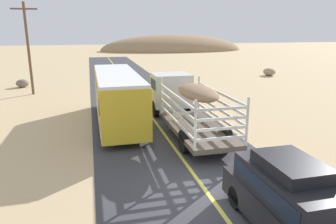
{
  "coord_description": "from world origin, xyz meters",
  "views": [
    {
      "loc": [
        -3.88,
        -9.65,
        5.81
      ],
      "look_at": [
        0.0,
        5.87,
        1.56
      ],
      "focal_mm": 33.2,
      "sensor_mm": 36.0,
      "label": 1
    }
  ],
  "objects_px": {
    "power_pole_mid": "(28,46)",
    "boulder_far_horizon": "(22,83)",
    "boulder_mid_field": "(269,72)",
    "suv_near": "(288,197)",
    "livestock_truck": "(180,97)",
    "bus": "(117,96)"
  },
  "relations": [
    {
      "from": "power_pole_mid",
      "to": "boulder_far_horizon",
      "type": "relative_size",
      "value": 6.39
    },
    {
      "from": "boulder_mid_field",
      "to": "boulder_far_horizon",
      "type": "bearing_deg",
      "value": -177.5
    },
    {
      "from": "suv_near",
      "to": "boulder_far_horizon",
      "type": "xyz_separation_m",
      "value": [
        -12.23,
        27.74,
        -0.74
      ]
    },
    {
      "from": "suv_near",
      "to": "boulder_far_horizon",
      "type": "bearing_deg",
      "value": 113.79
    },
    {
      "from": "bus",
      "to": "boulder_far_horizon",
      "type": "height_order",
      "value": "bus"
    },
    {
      "from": "livestock_truck",
      "to": "boulder_mid_field",
      "type": "bearing_deg",
      "value": 45.93
    },
    {
      "from": "suv_near",
      "to": "boulder_mid_field",
      "type": "height_order",
      "value": "suv_near"
    },
    {
      "from": "bus",
      "to": "boulder_mid_field",
      "type": "relative_size",
      "value": 5.54
    },
    {
      "from": "power_pole_mid",
      "to": "boulder_far_horizon",
      "type": "bearing_deg",
      "value": 111.97
    },
    {
      "from": "power_pole_mid",
      "to": "boulder_mid_field",
      "type": "bearing_deg",
      "value": 11.0
    },
    {
      "from": "suv_near",
      "to": "bus",
      "type": "distance_m",
      "value": 12.97
    },
    {
      "from": "bus",
      "to": "power_pole_mid",
      "type": "xyz_separation_m",
      "value": [
        -6.83,
        11.21,
        2.63
      ]
    },
    {
      "from": "livestock_truck",
      "to": "bus",
      "type": "xyz_separation_m",
      "value": [
        -3.73,
        1.26,
        -0.04
      ]
    },
    {
      "from": "power_pole_mid",
      "to": "boulder_mid_field",
      "type": "xyz_separation_m",
      "value": [
        27.88,
        5.42,
        -3.89
      ]
    },
    {
      "from": "power_pole_mid",
      "to": "boulder_far_horizon",
      "type": "xyz_separation_m",
      "value": [
        -1.67,
        4.13,
        -3.96
      ]
    },
    {
      "from": "livestock_truck",
      "to": "bus",
      "type": "relative_size",
      "value": 0.97
    },
    {
      "from": "bus",
      "to": "boulder_far_horizon",
      "type": "bearing_deg",
      "value": 118.98
    },
    {
      "from": "suv_near",
      "to": "boulder_far_horizon",
      "type": "distance_m",
      "value": 30.33
    },
    {
      "from": "bus",
      "to": "power_pole_mid",
      "type": "height_order",
      "value": "power_pole_mid"
    },
    {
      "from": "boulder_mid_field",
      "to": "power_pole_mid",
      "type": "bearing_deg",
      "value": -169.0
    },
    {
      "from": "bus",
      "to": "livestock_truck",
      "type": "bearing_deg",
      "value": -18.69
    },
    {
      "from": "livestock_truck",
      "to": "suv_near",
      "type": "bearing_deg",
      "value": -89.99
    }
  ]
}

